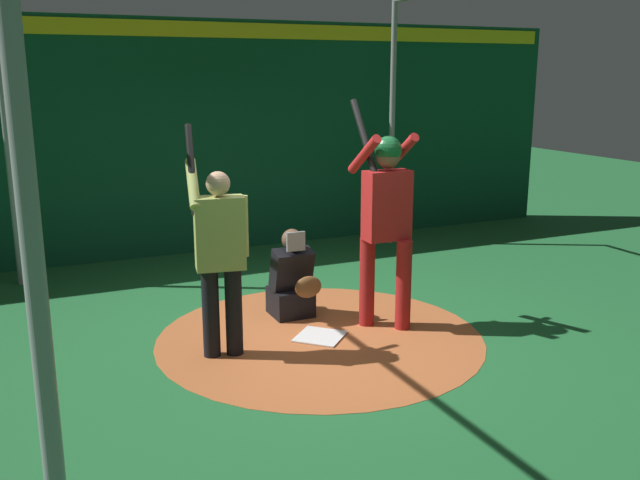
% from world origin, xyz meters
% --- Properties ---
extents(ground_plane, '(27.18, 27.18, 0.00)m').
position_xyz_m(ground_plane, '(0.00, 0.00, 0.00)').
color(ground_plane, '#216633').
extents(dirt_circle, '(3.08, 3.08, 0.01)m').
position_xyz_m(dirt_circle, '(0.00, 0.00, 0.00)').
color(dirt_circle, '#B76033').
rests_on(dirt_circle, ground).
extents(home_plate, '(0.59, 0.59, 0.01)m').
position_xyz_m(home_plate, '(0.00, 0.00, 0.01)').
color(home_plate, white).
rests_on(home_plate, dirt_circle).
extents(batter, '(0.68, 0.49, 2.19)m').
position_xyz_m(batter, '(-0.02, 0.70, 1.15)').
color(batter, maroon).
rests_on(batter, ground).
extents(catcher, '(0.58, 0.40, 0.92)m').
position_xyz_m(catcher, '(-0.66, -0.01, 0.36)').
color(catcher, black).
rests_on(catcher, ground).
extents(visitor, '(0.59, 0.51, 2.01)m').
position_xyz_m(visitor, '(0.01, -0.95, 0.95)').
color(visitor, black).
rests_on(visitor, ground).
extents(back_wall, '(0.23, 11.18, 3.14)m').
position_xyz_m(back_wall, '(-3.74, 0.00, 1.58)').
color(back_wall, '#0F472D').
rests_on(back_wall, ground).
extents(cage_frame, '(6.15, 5.09, 3.43)m').
position_xyz_m(cage_frame, '(0.00, 0.00, 2.39)').
color(cage_frame, gray).
rests_on(cage_frame, ground).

